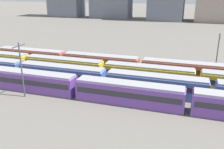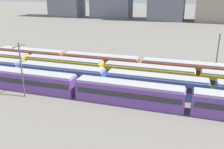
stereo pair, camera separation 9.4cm
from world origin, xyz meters
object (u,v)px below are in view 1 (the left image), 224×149
train_track_0 (129,93)px  catenary_pole_1 (217,53)px  train_track_2 (148,75)px  train_track_1 (212,91)px  catenary_pole_0 (21,67)px

train_track_0 → catenary_pole_1: size_ratio=9.87×
catenary_pole_1 → train_track_2: bearing=-147.1°
train_track_1 → catenary_pole_1: size_ratio=11.86×
train_track_0 → train_track_1: size_ratio=0.83×
catenary_pole_0 → catenary_pole_1: catenary_pole_0 is taller
catenary_pole_1 → train_track_0: bearing=-127.4°
train_track_1 → train_track_2: size_ratio=1.20×
train_track_2 → catenary_pole_1: bearing=32.9°
train_track_0 → catenary_pole_0: size_ratio=9.58×
catenary_pole_0 → catenary_pole_1: size_ratio=1.03×
train_track_2 → catenary_pole_0: 23.97m
train_track_1 → catenary_pole_1: 14.16m
train_track_1 → catenary_pole_1: catenary_pole_1 is taller
catenary_pole_0 → train_track_0: bearing=8.9°
train_track_0 → train_track_1: 14.10m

